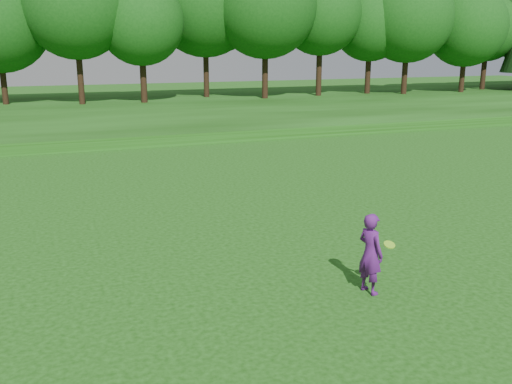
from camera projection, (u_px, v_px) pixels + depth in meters
name	position (u px, v px, depth m)	size (l,w,h in m)	color
ground	(365.00, 291.00, 11.99)	(140.00, 140.00, 0.00)	#17410C
berm	(125.00, 111.00, 42.67)	(130.00, 30.00, 0.60)	#17410C
walking_path	(164.00, 143.00, 30.07)	(130.00, 1.60, 0.04)	gray
treeline	(111.00, 5.00, 44.35)	(104.00, 7.00, 15.00)	#114810
woman	(370.00, 253.00, 11.74)	(0.64, 0.75, 1.72)	#5C1A75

